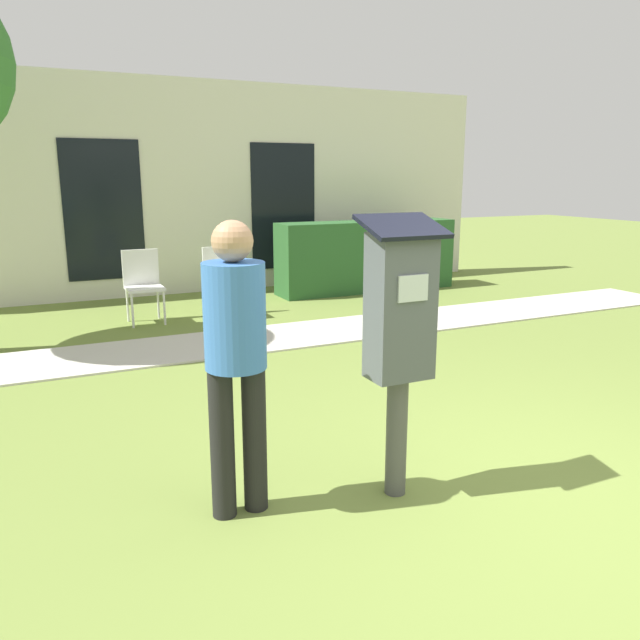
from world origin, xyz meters
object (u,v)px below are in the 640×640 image
Objects in this scene: person_standing at (236,347)px; outdoor_chair_middle at (222,276)px; parking_meter at (400,322)px; outdoor_chair_left at (143,280)px.

person_standing reaches higher than outdoor_chair_middle.
parking_meter reaches higher than outdoor_chair_middle.
outdoor_chair_left is (0.36, 4.87, -0.40)m from person_standing.
person_standing is 1.76× the size of outdoor_chair_left.
parking_meter is 0.90m from person_standing.
person_standing reaches higher than outdoor_chair_left.
person_standing is at bearing 167.94° from parking_meter.
outdoor_chair_left is 1.00× the size of outdoor_chair_middle.
person_standing is at bearing -106.07° from outdoor_chair_middle.
outdoor_chair_middle is (0.47, 4.94, -0.49)m from parking_meter.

